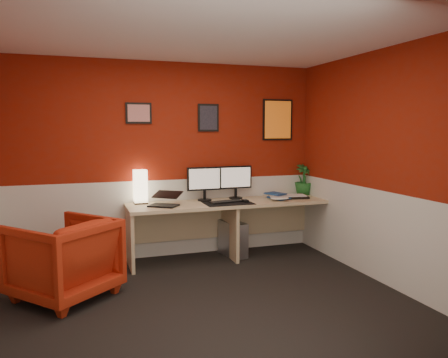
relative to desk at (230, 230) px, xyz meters
The scene contains 26 objects.
ground 1.63m from the desk, 118.06° to the right, with size 4.00×3.50×0.01m, color black.
ceiling 2.66m from the desk, 118.06° to the right, with size 4.00×3.50×0.01m, color white.
wall_back 1.21m from the desk, 155.26° to the left, with size 4.00×0.01×2.50m, color maroon.
wall_front 3.36m from the desk, 103.35° to the right, with size 4.00×0.01×2.50m, color maroon.
wall_right 2.08m from the desk, 48.31° to the right, with size 0.01×3.50×2.50m, color maroon.
wainscot_back 0.83m from the desk, 155.58° to the left, with size 4.00×0.01×1.00m, color silver.
wainscot_front 3.24m from the desk, 103.37° to the right, with size 4.00×0.01×1.00m, color silver.
wainscot_right 1.88m from the desk, 48.43° to the right, with size 0.01×3.50×1.00m, color silver.
desk is the anchor object (origin of this frame).
shoji_lamp 1.26m from the desk, 168.11° to the left, with size 0.16×0.16×0.40m, color #FFE5B2.
laptop 0.99m from the desk, behind, with size 0.33×0.23×0.22m, color black.
monitor_left 0.74m from the desk, 147.07° to the left, with size 0.45×0.06×0.58m, color black.
monitor_right 0.71m from the desk, 54.18° to the left, with size 0.45×0.06×0.58m, color black.
desk_mat 0.39m from the desk, 119.16° to the right, with size 0.60×0.38×0.01m, color black.
keyboard 0.39m from the desk, 140.60° to the right, with size 0.42×0.14×0.02m, color black.
mouse 0.43m from the desk, 34.08° to the right, with size 0.06×0.10×0.03m, color black.
book_bottom 0.70m from the desk, ahead, with size 0.21×0.28×0.03m, color navy.
book_middle 0.68m from the desk, ahead, with size 0.22×0.31×0.02m, color silver.
book_top 0.71m from the desk, ahead, with size 0.19×0.26×0.02m, color navy.
zen_tray 0.99m from the desk, ahead, with size 0.35×0.25×0.03m, color black.
potted_plant 1.33m from the desk, 10.79° to the left, with size 0.24×0.24×0.43m, color #19591E.
pc_tower 0.17m from the desk, 46.67° to the left, with size 0.20×0.45×0.45m, color #99999E.
armchair 2.13m from the desk, 159.32° to the right, with size 0.84×0.87×0.79m, color #B2260F.
art_left 1.87m from the desk, 163.15° to the left, with size 0.32×0.02×0.26m, color red.
art_center 1.48m from the desk, 119.55° to the left, with size 0.28×0.02×0.36m, color black.
art_right 1.66m from the desk, 22.12° to the left, with size 0.44×0.02×0.56m, color orange.
Camera 1 is at (-1.07, -3.76, 1.66)m, focal length 34.81 mm.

